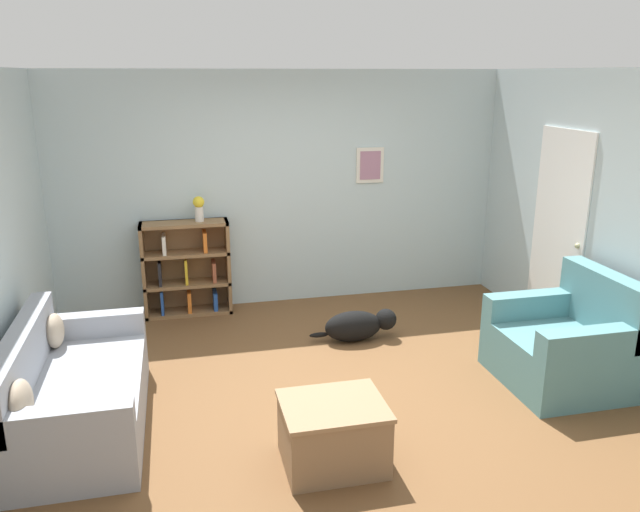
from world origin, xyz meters
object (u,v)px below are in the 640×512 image
Objects in this scene: couch at (72,394)px; vase at (199,207)px; bookshelf at (187,269)px; recliner_chair at (566,345)px; dog at (358,325)px; coffee_table at (333,432)px.

couch is 6.46× the size of vase.
couch is 2.40m from bookshelf.
couch is 2.60m from vase.
recliner_chair reaches higher than couch.
recliner_chair is 3.85m from vase.
dog is at bearing -37.89° from vase.
coffee_table is at bearing -77.03° from vase.
bookshelf is at bearing 67.98° from couch.
recliner_chair is at bearing 17.43° from coffee_table.
coffee_table reaches higher than dog.
vase is at bearing 142.11° from dog.
couch is 1.96m from coffee_table.
bookshelf is at bearing 144.48° from dog.
bookshelf is 1.17× the size of dog.
coffee_table is at bearing -74.26° from bookshelf.
dog is (0.75, 1.92, -0.08)m from coffee_table.
dog is at bearing 140.33° from recliner_chair.
bookshelf reaches higher than dog.
couch is 1.70× the size of recliner_chair.
bookshelf reaches higher than recliner_chair.
vase is at bearing 102.97° from coffee_table.
coffee_table is at bearing -111.23° from dog.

